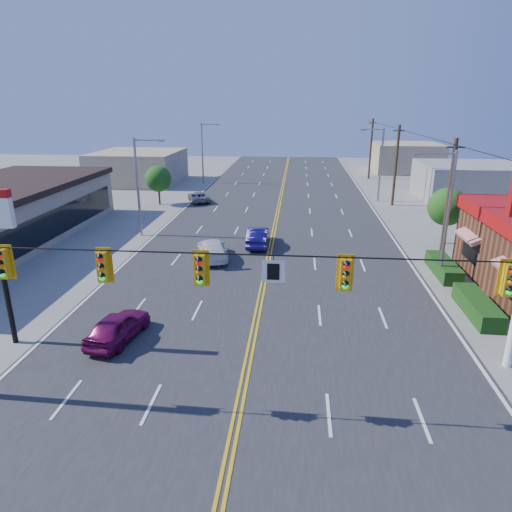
# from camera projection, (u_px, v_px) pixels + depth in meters

# --- Properties ---
(ground) EXTENTS (160.00, 160.00, 0.00)m
(ground) POSITION_uv_depth(u_px,v_px,m) (239.00, 411.00, 16.57)
(ground) COLOR gray
(ground) RESTS_ON ground
(road) EXTENTS (20.00, 120.00, 0.06)m
(road) POSITION_uv_depth(u_px,v_px,m) (271.00, 246.00, 35.42)
(road) COLOR #2D2D30
(road) RESTS_ON ground
(signal_span) EXTENTS (24.32, 0.34, 9.00)m
(signal_span) POSITION_uv_depth(u_px,v_px,m) (233.00, 286.00, 15.01)
(signal_span) COLOR #47301E
(signal_span) RESTS_ON ground
(streetlight_se) EXTENTS (2.55, 0.25, 8.00)m
(streetlight_se) POSITION_uv_depth(u_px,v_px,m) (445.00, 209.00, 27.39)
(streetlight_se) COLOR gray
(streetlight_se) RESTS_ON ground
(streetlight_ne) EXTENTS (2.55, 0.25, 8.00)m
(streetlight_ne) POSITION_uv_depth(u_px,v_px,m) (379.00, 160.00, 50.03)
(streetlight_ne) COLOR gray
(streetlight_ne) RESTS_ON ground
(streetlight_sw) EXTENTS (2.55, 0.25, 8.00)m
(streetlight_sw) POSITION_uv_depth(u_px,v_px,m) (140.00, 182.00, 36.79)
(streetlight_sw) COLOR gray
(streetlight_sw) RESTS_ON ground
(streetlight_nw) EXTENTS (2.55, 0.25, 8.00)m
(streetlight_nw) POSITION_uv_depth(u_px,v_px,m) (204.00, 150.00, 61.31)
(streetlight_nw) COLOR gray
(streetlight_nw) RESTS_ON ground
(utility_pole_near) EXTENTS (0.28, 0.28, 8.40)m
(utility_pole_near) POSITION_uv_depth(u_px,v_px,m) (448.00, 201.00, 31.15)
(utility_pole_near) COLOR #47301E
(utility_pole_near) RESTS_ON ground
(utility_pole_mid) EXTENTS (0.28, 0.28, 8.40)m
(utility_pole_mid) POSITION_uv_depth(u_px,v_px,m) (396.00, 166.00, 48.12)
(utility_pole_mid) COLOR #47301E
(utility_pole_mid) RESTS_ON ground
(utility_pole_far) EXTENTS (0.28, 0.28, 8.40)m
(utility_pole_far) POSITION_uv_depth(u_px,v_px,m) (371.00, 149.00, 65.10)
(utility_pole_far) COLOR #47301E
(utility_pole_far) RESTS_ON ground
(tree_kfc_rear) EXTENTS (2.94, 2.94, 4.41)m
(tree_kfc_rear) POSITION_uv_depth(u_px,v_px,m) (447.00, 207.00, 35.22)
(tree_kfc_rear) COLOR #47301E
(tree_kfc_rear) RESTS_ON ground
(tree_west) EXTENTS (2.80, 2.80, 4.20)m
(tree_west) POSITION_uv_depth(u_px,v_px,m) (158.00, 179.00, 48.85)
(tree_west) COLOR #47301E
(tree_west) RESTS_ON ground
(bld_east_mid) EXTENTS (12.00, 10.00, 4.00)m
(bld_east_mid) POSITION_uv_depth(u_px,v_px,m) (475.00, 182.00, 51.76)
(bld_east_mid) COLOR gray
(bld_east_mid) RESTS_ON ground
(bld_west_far) EXTENTS (11.00, 12.00, 4.20)m
(bld_west_far) POSITION_uv_depth(u_px,v_px,m) (139.00, 167.00, 62.87)
(bld_west_far) COLOR tan
(bld_west_far) RESTS_ON ground
(bld_east_far) EXTENTS (10.00, 10.00, 4.40)m
(bld_east_far) POSITION_uv_depth(u_px,v_px,m) (406.00, 157.00, 72.70)
(bld_east_far) COLOR tan
(bld_east_far) RESTS_ON ground
(car_magenta) EXTENTS (2.24, 4.17, 1.35)m
(car_magenta) POSITION_uv_depth(u_px,v_px,m) (118.00, 328.00, 21.21)
(car_magenta) COLOR #6F0C47
(car_magenta) RESTS_ON ground
(car_blue) EXTENTS (1.55, 4.40, 1.45)m
(car_blue) POSITION_uv_depth(u_px,v_px,m) (258.00, 237.00, 35.21)
(car_blue) COLOR #160F5B
(car_blue) RESTS_ON ground
(car_white) EXTENTS (3.11, 5.11, 1.38)m
(car_white) POSITION_uv_depth(u_px,v_px,m) (212.00, 250.00, 32.30)
(car_white) COLOR white
(car_white) RESTS_ON ground
(car_silver) EXTENTS (3.36, 4.41, 1.11)m
(car_silver) POSITION_uv_depth(u_px,v_px,m) (199.00, 197.00, 50.67)
(car_silver) COLOR #9A9B9F
(car_silver) RESTS_ON ground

